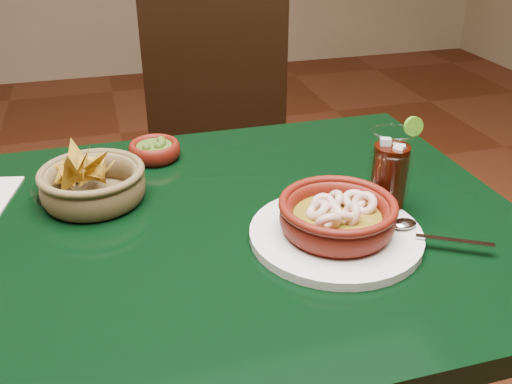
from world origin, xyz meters
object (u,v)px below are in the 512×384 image
object	(u,v)px
chip_basket	(92,183)
cola_drink	(389,173)
dining_chair	(214,157)
shrimp_plate	(337,221)
dining_table	(175,278)

from	to	relation	value
chip_basket	cola_drink	world-z (taller)	cola_drink
dining_chair	shrimp_plate	world-z (taller)	dining_chair
dining_table	shrimp_plate	bearing A→B (deg)	-21.71
dining_chair	cola_drink	bearing A→B (deg)	-78.88
shrimp_plate	cola_drink	bearing A→B (deg)	25.90
shrimp_plate	chip_basket	world-z (taller)	chip_basket
dining_table	chip_basket	world-z (taller)	chip_basket
dining_chair	shrimp_plate	xyz separation A→B (m)	(0.03, -0.81, 0.24)
dining_table	chip_basket	size ratio (longest dim) A/B	5.49
shrimp_plate	chip_basket	xyz separation A→B (m)	(-0.37, 0.24, 0.00)
dining_chair	cola_drink	distance (m)	0.82
dining_chair	chip_basket	world-z (taller)	dining_chair
dining_chair	chip_basket	xyz separation A→B (m)	(-0.34, -0.57, 0.24)
shrimp_plate	chip_basket	distance (m)	0.44
chip_basket	cola_drink	size ratio (longest dim) A/B	1.27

